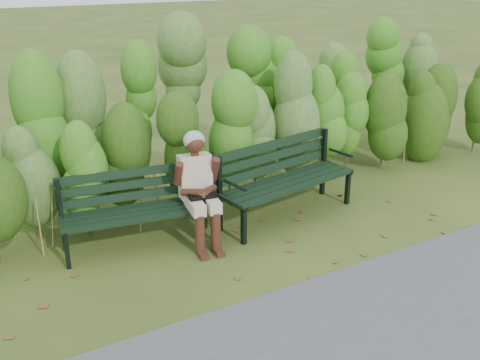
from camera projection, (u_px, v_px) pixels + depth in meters
ground at (254, 247)px, 6.77m from camera, size 80.00×80.00×0.00m
footpath at (383, 348)px, 4.99m from camera, size 60.00×2.50×0.01m
hedge_band at (186, 112)px, 7.81m from camera, size 11.04×1.67×2.42m
leaf_litter at (236, 260)px, 6.47m from camera, size 6.03×2.18×0.01m
bench_left at (137, 203)px, 6.67m from camera, size 1.89×0.87×0.91m
bench_right at (282, 174)px, 7.44m from camera, size 2.07×0.97×1.00m
seated_woman at (199, 183)px, 6.66m from camera, size 0.57×0.84×1.37m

